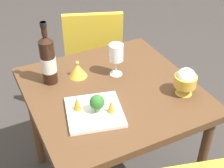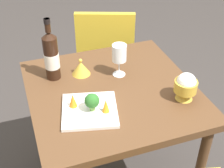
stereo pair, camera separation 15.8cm
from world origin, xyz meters
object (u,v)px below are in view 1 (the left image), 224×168
at_px(wine_bottle, 48,60).
at_px(broccoli_floret, 97,102).
at_px(wine_glass, 116,53).
at_px(rice_bowl_lid, 78,70).
at_px(serving_plate, 94,112).
at_px(carrot_garnish_right, 77,103).
at_px(carrot_garnish_left, 111,106).
at_px(chair_near_window, 93,51).
at_px(rice_bowl, 185,81).

distance_m(wine_bottle, broccoli_floret, 0.37).
distance_m(wine_bottle, wine_glass, 0.35).
distance_m(rice_bowl_lid, serving_plate, 0.32).
relative_size(wine_glass, serving_plate, 0.59).
bearing_deg(carrot_garnish_right, wine_bottle, -82.68).
height_order(wine_bottle, wine_glass, wine_bottle).
xyz_separation_m(serving_plate, carrot_garnish_left, (-0.07, 0.04, 0.04)).
xyz_separation_m(rice_bowl_lid, serving_plate, (0.04, 0.32, -0.03)).
height_order(wine_glass, broccoli_floret, wine_glass).
bearing_deg(wine_glass, broccoli_floret, 48.59).
bearing_deg(chair_near_window, rice_bowl, -63.01).
bearing_deg(broccoli_floret, chair_near_window, -111.95).
bearing_deg(wine_glass, rice_bowl_lid, -21.37).
distance_m(chair_near_window, rice_bowl, 0.94).
xyz_separation_m(chair_near_window, wine_glass, (0.12, 0.60, 0.32)).
bearing_deg(rice_bowl_lid, carrot_garnish_right, 68.34).
bearing_deg(broccoli_floret, carrot_garnish_right, -35.31).
height_order(wine_bottle, rice_bowl_lid, wine_bottle).
distance_m(serving_plate, carrot_garnish_right, 0.09).
relative_size(rice_bowl_lid, carrot_garnish_right, 1.49).
bearing_deg(serving_plate, rice_bowl_lid, -97.77).
height_order(wine_bottle, serving_plate, wine_bottle).
distance_m(serving_plate, broccoli_floret, 0.06).
relative_size(wine_bottle, wine_glass, 1.87).
bearing_deg(chair_near_window, rice_bowl_lid, -100.46).
relative_size(carrot_garnish_left, carrot_garnish_right, 1.00).
height_order(wine_bottle, carrot_garnish_left, wine_bottle).
xyz_separation_m(serving_plate, carrot_garnish_right, (0.07, -0.04, 0.04)).
distance_m(rice_bowl, carrot_garnish_right, 0.53).
relative_size(wine_bottle, rice_bowl_lid, 3.34).
xyz_separation_m(rice_bowl, serving_plate, (0.46, -0.05, -0.07)).
bearing_deg(wine_bottle, wine_glass, 165.06).
bearing_deg(broccoli_floret, carrot_garnish_left, 149.99).
xyz_separation_m(chair_near_window, serving_plate, (0.35, 0.84, 0.20)).
bearing_deg(serving_plate, carrot_garnish_left, 148.39).
xyz_separation_m(wine_glass, rice_bowl_lid, (0.19, -0.07, -0.09)).
bearing_deg(wine_glass, serving_plate, 46.23).
bearing_deg(chair_near_window, broccoli_floret, -91.74).
height_order(chair_near_window, wine_bottle, wine_bottle).
xyz_separation_m(wine_bottle, carrot_garnish_left, (-0.17, 0.37, -0.08)).
relative_size(rice_bowl_lid, broccoli_floret, 1.17).
distance_m(wine_glass, serving_plate, 0.36).
height_order(serving_plate, carrot_garnish_left, carrot_garnish_left).
bearing_deg(serving_plate, chair_near_window, -112.78).
xyz_separation_m(wine_bottle, wine_glass, (-0.34, 0.09, -0.00)).
bearing_deg(serving_plate, rice_bowl, 173.27).
bearing_deg(rice_bowl_lid, serving_plate, 82.23).
bearing_deg(rice_bowl, chair_near_window, -83.22).
distance_m(wine_bottle, rice_bowl_lid, 0.17).
bearing_deg(carrot_garnish_left, wine_bottle, -65.88).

